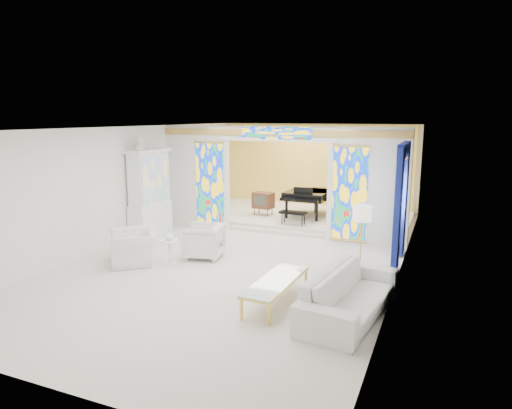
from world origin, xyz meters
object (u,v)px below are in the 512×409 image
at_px(china_cabinet, 150,193).
at_px(armchair_right, 203,241).
at_px(armchair_left, 133,247).
at_px(coffee_table, 277,281).
at_px(tv_console, 263,200).
at_px(grand_piano, 312,195).
at_px(sofa, 350,294).

xyz_separation_m(china_cabinet, armchair_right, (2.38, -1.27, -0.77)).
xyz_separation_m(armchair_left, coffee_table, (3.76, -0.87, 0.03)).
relative_size(armchair_left, tv_console, 1.55).
height_order(armchair_left, tv_console, tv_console).
bearing_deg(china_cabinet, armchair_left, -63.41).
distance_m(armchair_right, grand_piano, 4.84).
relative_size(china_cabinet, sofa, 1.07).
bearing_deg(sofa, tv_console, 41.21).
xyz_separation_m(china_cabinet, grand_piano, (3.68, 3.38, -0.34)).
height_order(armchair_right, tv_console, tv_console).
xyz_separation_m(sofa, grand_piano, (-2.49, 6.46, 0.46)).
height_order(grand_piano, tv_console, grand_piano).
height_order(armchair_left, coffee_table, armchair_left).
bearing_deg(armchair_right, china_cabinet, -130.39).
bearing_deg(armchair_left, grand_piano, 115.78).
bearing_deg(grand_piano, tv_console, -158.61).
xyz_separation_m(china_cabinet, sofa, (6.17, -3.09, -0.80)).
bearing_deg(china_cabinet, tv_console, 52.28).
xyz_separation_m(armchair_left, sofa, (5.06, -0.88, 0.01)).
bearing_deg(sofa, armchair_left, 87.83).
bearing_deg(china_cabinet, armchair_right, -28.05).
height_order(armchair_right, grand_piano, grand_piano).
distance_m(sofa, coffee_table, 1.30).
bearing_deg(tv_console, grand_piano, 27.56).
relative_size(grand_piano, tv_console, 3.39).
height_order(sofa, tv_console, tv_console).
height_order(china_cabinet, coffee_table, china_cabinet).
relative_size(armchair_right, sofa, 0.34).
distance_m(armchair_right, coffee_table, 3.08).
xyz_separation_m(armchair_left, grand_piano, (2.57, 5.59, 0.47)).
bearing_deg(grand_piano, china_cabinet, -135.26).
xyz_separation_m(china_cabinet, coffee_table, (4.87, -3.08, -0.77)).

